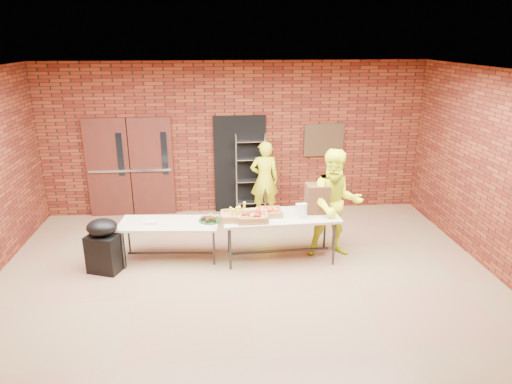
# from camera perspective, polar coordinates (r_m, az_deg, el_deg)

# --- Properties ---
(room) EXTENTS (8.08, 7.08, 3.28)m
(room) POSITION_cam_1_polar(r_m,az_deg,el_deg) (6.31, -1.07, -0.17)
(room) COLOR #8D674C
(room) RESTS_ON ground
(double_doors) EXTENTS (1.78, 0.12, 2.10)m
(double_doors) POSITION_cam_1_polar(r_m,az_deg,el_deg) (9.90, -15.42, 2.97)
(double_doors) COLOR #441D13
(double_doors) RESTS_ON room
(dark_doorway) EXTENTS (1.10, 0.06, 2.10)m
(dark_doorway) POSITION_cam_1_polar(r_m,az_deg,el_deg) (9.78, -2.02, 3.44)
(dark_doorway) COLOR black
(dark_doorway) RESTS_ON room
(bronze_plaque) EXTENTS (0.85, 0.04, 0.70)m
(bronze_plaque) POSITION_cam_1_polar(r_m,az_deg,el_deg) (9.91, 8.46, 6.44)
(bronze_plaque) COLOR #402C19
(bronze_plaque) RESTS_ON room
(wire_rack) EXTENTS (0.64, 0.22, 1.73)m
(wire_rack) POSITION_cam_1_polar(r_m,az_deg,el_deg) (9.71, -0.65, 2.22)
(wire_rack) COLOR #ADACB3
(wire_rack) RESTS_ON room
(table_left) EXTENTS (1.72, 0.84, 0.69)m
(table_left) POSITION_cam_1_polar(r_m,az_deg,el_deg) (7.86, -10.80, -4.15)
(table_left) COLOR #B5A88A
(table_left) RESTS_ON room
(table_right) EXTENTS (1.98, 0.89, 0.80)m
(table_right) POSITION_cam_1_polar(r_m,az_deg,el_deg) (7.73, 3.04, -3.38)
(table_right) COLOR #B5A88A
(table_right) RESTS_ON room
(basket_bananas) EXTENTS (0.47, 0.37, 0.15)m
(basket_bananas) POSITION_cam_1_polar(r_m,az_deg,el_deg) (7.51, -2.58, -2.98)
(basket_bananas) COLOR #A87143
(basket_bananas) RESTS_ON table_right
(basket_oranges) EXTENTS (0.42, 0.33, 0.13)m
(basket_oranges) POSITION_cam_1_polar(r_m,az_deg,el_deg) (7.67, 1.65, -2.52)
(basket_oranges) COLOR #A87143
(basket_oranges) RESTS_ON table_right
(basket_apples) EXTENTS (0.49, 0.38, 0.15)m
(basket_apples) POSITION_cam_1_polar(r_m,az_deg,el_deg) (7.44, -0.44, -3.14)
(basket_apples) COLOR #A87143
(basket_apples) RESTS_ON table_right
(muffin_tray) EXTENTS (0.38, 0.38, 0.09)m
(muffin_tray) POSITION_cam_1_polar(r_m,az_deg,el_deg) (7.79, -5.79, -3.31)
(muffin_tray) COLOR #144D1C
(muffin_tray) RESTS_ON table_left
(napkin_box) EXTENTS (0.18, 0.12, 0.06)m
(napkin_box) POSITION_cam_1_polar(r_m,az_deg,el_deg) (7.81, -12.95, -3.75)
(napkin_box) COLOR silver
(napkin_box) RESTS_ON table_left
(coffee_dispenser) EXTENTS (0.37, 0.33, 0.49)m
(coffee_dispenser) POSITION_cam_1_polar(r_m,az_deg,el_deg) (7.83, 7.63, -0.77)
(coffee_dispenser) COLOR #4F331B
(coffee_dispenser) RESTS_ON table_right
(cup_stack_front) EXTENTS (0.08, 0.08, 0.24)m
(cup_stack_front) POSITION_cam_1_polar(r_m,az_deg,el_deg) (7.60, 5.53, -2.31)
(cup_stack_front) COLOR silver
(cup_stack_front) RESTS_ON table_right
(cup_stack_mid) EXTENTS (0.09, 0.09, 0.27)m
(cup_stack_mid) POSITION_cam_1_polar(r_m,az_deg,el_deg) (7.54, 6.03, -2.40)
(cup_stack_mid) COLOR silver
(cup_stack_mid) RESTS_ON table_right
(cup_stack_back) EXTENTS (0.07, 0.07, 0.21)m
(cup_stack_back) POSITION_cam_1_polar(r_m,az_deg,el_deg) (7.67, 5.22, -2.20)
(cup_stack_back) COLOR silver
(cup_stack_back) RESTS_ON table_right
(covered_grill) EXTENTS (0.61, 0.56, 0.91)m
(covered_grill) POSITION_cam_1_polar(r_m,az_deg,el_deg) (7.83, -18.45, -6.32)
(covered_grill) COLOR black
(covered_grill) RESTS_ON room
(volunteer_woman) EXTENTS (0.60, 0.40, 1.63)m
(volunteer_woman) POSITION_cam_1_polar(r_m,az_deg,el_deg) (9.54, 1.07, 1.59)
(volunteer_woman) COLOR #E7F61B
(volunteer_woman) RESTS_ON room
(volunteer_man) EXTENTS (0.95, 0.76, 1.90)m
(volunteer_man) POSITION_cam_1_polar(r_m,az_deg,el_deg) (7.90, 9.93, -1.47)
(volunteer_man) COLOR #E7F61B
(volunteer_man) RESTS_ON room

